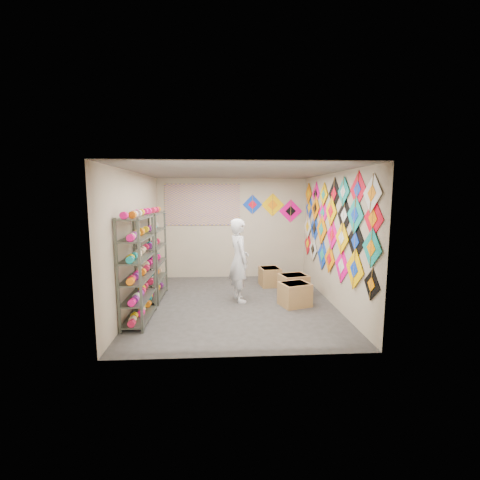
{
  "coord_description": "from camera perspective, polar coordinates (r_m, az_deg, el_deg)",
  "views": [
    {
      "loc": [
        -0.29,
        -6.47,
        2.24
      ],
      "look_at": [
        0.1,
        0.3,
        1.3
      ],
      "focal_mm": 24.0,
      "sensor_mm": 36.0,
      "label": 1
    }
  ],
  "objects": [
    {
      "name": "shelf_rack_back",
      "position": [
        7.2,
        -15.2,
        -2.71
      ],
      "size": [
        0.4,
        1.1,
        1.9
      ],
      "primitive_type": "cube",
      "color": "#4C5147",
      "rests_on": "ground"
    },
    {
      "name": "room_walls",
      "position": [
        6.5,
        -0.73,
        2.64
      ],
      "size": [
        4.5,
        4.5,
        4.5
      ],
      "color": "tan",
      "rests_on": "ground"
    },
    {
      "name": "carton_c",
      "position": [
        8.11,
        5.33,
        -6.51
      ],
      "size": [
        0.54,
        0.58,
        0.46
      ],
      "primitive_type": "cube",
      "rotation": [
        0.0,
        0.0,
        0.13
      ],
      "color": "#9B7343",
      "rests_on": "ground"
    },
    {
      "name": "kite_wall_display",
      "position": [
        6.89,
        15.96,
        2.43
      ],
      "size": [
        0.06,
        4.26,
        2.1
      ],
      "color": "black",
      "rests_on": "room_walls"
    },
    {
      "name": "ground",
      "position": [
        6.85,
        -0.7,
        -11.19
      ],
      "size": [
        4.5,
        4.5,
        0.0
      ],
      "primitive_type": "plane",
      "color": "#33302C"
    },
    {
      "name": "carton_a",
      "position": [
        6.75,
        9.72,
        -9.49
      ],
      "size": [
        0.69,
        0.62,
        0.47
      ],
      "primitive_type": "cube",
      "rotation": [
        0.0,
        0.0,
        0.31
      ],
      "color": "#9B7343",
      "rests_on": "ground"
    },
    {
      "name": "string_spools",
      "position": [
        6.56,
        -16.4,
        -2.94
      ],
      "size": [
        0.12,
        2.36,
        0.12
      ],
      "color": "#FD0E7E",
      "rests_on": "ground"
    },
    {
      "name": "carton_b",
      "position": [
        7.39,
        9.48,
        -7.92
      ],
      "size": [
        0.69,
        0.61,
        0.48
      ],
      "primitive_type": "cube",
      "rotation": [
        0.0,
        0.0,
        0.24
      ],
      "color": "#9B7343",
      "rests_on": "ground"
    },
    {
      "name": "poster",
      "position": [
        8.72,
        -6.68,
        6.26
      ],
      "size": [
        2.0,
        0.01,
        1.1
      ],
      "primitive_type": "cube",
      "color": "#5A4597",
      "rests_on": "room_walls"
    },
    {
      "name": "back_wall_kites",
      "position": [
        8.83,
        6.07,
        5.83
      ],
      "size": [
        1.64,
        0.02,
        0.8
      ],
      "color": "#0D39BB",
      "rests_on": "room_walls"
    },
    {
      "name": "shelf_rack_front",
      "position": [
        5.96,
        -17.77,
        -5.0
      ],
      "size": [
        0.4,
        1.1,
        1.9
      ],
      "primitive_type": "cube",
      "color": "#4C5147",
      "rests_on": "ground"
    },
    {
      "name": "shopkeeper",
      "position": [
        6.8,
        -0.17,
        -3.61
      ],
      "size": [
        0.86,
        0.76,
        1.77
      ],
      "primitive_type": "imported",
      "rotation": [
        0.0,
        0.0,
        1.84
      ],
      "color": "silver",
      "rests_on": "ground"
    }
  ]
}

